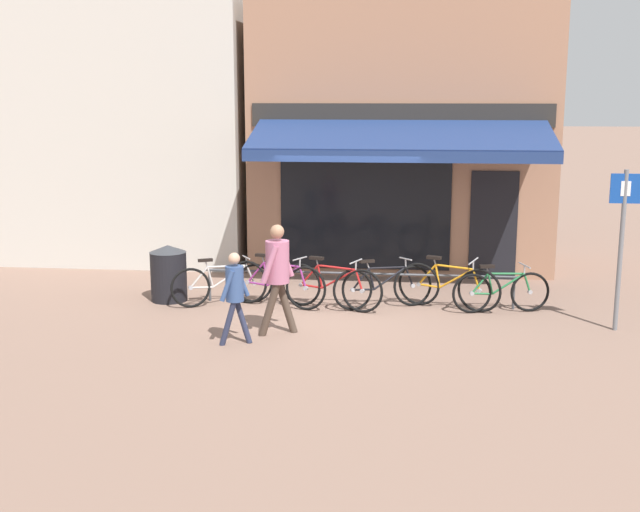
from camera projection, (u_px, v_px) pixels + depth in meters
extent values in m
plane|color=#846656|center=(342.00, 311.00, 13.30)|extent=(160.00, 160.00, 0.00)
cube|color=#9E7056|center=(401.00, 133.00, 16.73)|extent=(6.03, 3.00, 5.45)
cube|color=black|center=(365.00, 213.00, 15.62)|extent=(3.31, 0.04, 2.20)
cube|color=black|center=(493.00, 226.00, 15.40)|extent=(0.90, 0.04, 2.10)
cube|color=#282623|center=(401.00, 115.00, 15.17)|extent=(5.73, 0.06, 0.44)
cube|color=navy|center=(400.00, 135.00, 14.38)|extent=(5.42, 1.81, 0.50)
cube|color=navy|center=(399.00, 157.00, 13.57)|extent=(5.42, 0.03, 0.20)
cube|color=beige|center=(119.00, 114.00, 17.81)|extent=(6.09, 4.00, 6.21)
cylinder|color=#47494F|center=(359.00, 274.00, 13.58)|extent=(5.28, 0.04, 0.04)
cylinder|color=#47494F|center=(210.00, 285.00, 13.91)|extent=(0.04, 0.04, 0.55)
cylinder|color=#47494F|center=(514.00, 293.00, 13.35)|extent=(0.04, 0.04, 0.55)
torus|color=black|center=(254.00, 283.00, 13.80)|extent=(0.66, 0.37, 0.68)
cylinder|color=#9E9EA3|center=(254.00, 283.00, 13.80)|extent=(0.09, 0.09, 0.07)
torus|color=black|center=(190.00, 288.00, 13.47)|extent=(0.66, 0.37, 0.68)
cylinder|color=#9E9EA3|center=(190.00, 288.00, 13.47)|extent=(0.09, 0.09, 0.07)
cylinder|color=#BCB7B2|center=(230.00, 276.00, 13.66)|extent=(0.56, 0.31, 0.36)
cylinder|color=#BCB7B2|center=(227.00, 266.00, 13.62)|extent=(0.63, 0.31, 0.05)
cylinder|color=#BCB7B2|center=(210.00, 277.00, 13.55)|extent=(0.12, 0.04, 0.36)
cylinder|color=#BCB7B2|center=(202.00, 287.00, 13.53)|extent=(0.37, 0.19, 0.05)
cylinder|color=#BCB7B2|center=(199.00, 277.00, 13.50)|extent=(0.30, 0.19, 0.35)
cylinder|color=#BCB7B2|center=(250.00, 274.00, 13.76)|extent=(0.16, 0.06, 0.33)
cylinder|color=#9E9EA3|center=(206.00, 264.00, 13.51)|extent=(0.06, 0.03, 0.11)
cube|color=black|center=(205.00, 260.00, 13.50)|extent=(0.26, 0.19, 0.06)
cylinder|color=#9E9EA3|center=(246.00, 261.00, 13.72)|extent=(0.04, 0.05, 0.14)
cylinder|color=#9E9EA3|center=(246.00, 257.00, 13.71)|extent=(0.24, 0.48, 0.07)
torus|color=black|center=(306.00, 288.00, 13.31)|extent=(0.74, 0.32, 0.74)
cylinder|color=#9E9EA3|center=(306.00, 288.00, 13.31)|extent=(0.09, 0.08, 0.07)
torus|color=black|center=(248.00, 282.00, 13.74)|extent=(0.74, 0.32, 0.74)
cylinder|color=#9E9EA3|center=(248.00, 282.00, 13.74)|extent=(0.09, 0.08, 0.07)
cylinder|color=#892D7A|center=(284.00, 276.00, 13.45)|extent=(0.60, 0.19, 0.39)
cylinder|color=#892D7A|center=(282.00, 265.00, 13.44)|extent=(0.65, 0.24, 0.05)
cylinder|color=#892D7A|center=(266.00, 274.00, 13.58)|extent=(0.12, 0.10, 0.39)
cylinder|color=#892D7A|center=(258.00, 284.00, 13.67)|extent=(0.38, 0.15, 0.05)
cylinder|color=#892D7A|center=(256.00, 272.00, 13.66)|extent=(0.33, 0.10, 0.39)
cylinder|color=#892D7A|center=(303.00, 278.00, 13.31)|extent=(0.15, 0.11, 0.36)
cylinder|color=#9E9EA3|center=(263.00, 259.00, 13.57)|extent=(0.06, 0.05, 0.11)
cube|color=black|center=(262.00, 255.00, 13.57)|extent=(0.26, 0.17, 0.06)
cylinder|color=#9E9EA3|center=(300.00, 263.00, 13.30)|extent=(0.04, 0.04, 0.14)
cylinder|color=#9E9EA3|center=(300.00, 259.00, 13.29)|extent=(0.18, 0.50, 0.06)
torus|color=black|center=(362.00, 291.00, 13.15)|extent=(0.72, 0.29, 0.73)
cylinder|color=#9E9EA3|center=(362.00, 291.00, 13.15)|extent=(0.09, 0.08, 0.07)
torus|color=black|center=(301.00, 285.00, 13.58)|extent=(0.72, 0.29, 0.73)
cylinder|color=#9E9EA3|center=(301.00, 285.00, 13.58)|extent=(0.09, 0.08, 0.07)
cylinder|color=#B21E1E|center=(339.00, 279.00, 13.29)|extent=(0.60, 0.20, 0.39)
cylinder|color=#B21E1E|center=(337.00, 268.00, 13.27)|extent=(0.66, 0.24, 0.05)
cylinder|color=#B21E1E|center=(320.00, 277.00, 13.42)|extent=(0.12, 0.09, 0.38)
cylinder|color=#B21E1E|center=(312.00, 286.00, 13.51)|extent=(0.38, 0.15, 0.05)
cylinder|color=#B21E1E|center=(310.00, 275.00, 13.49)|extent=(0.33, 0.12, 0.38)
cylinder|color=#B21E1E|center=(359.00, 280.00, 13.14)|extent=(0.15, 0.10, 0.35)
cylinder|color=#9E9EA3|center=(317.00, 262.00, 13.40)|extent=(0.06, 0.04, 0.11)
cube|color=black|center=(316.00, 258.00, 13.40)|extent=(0.26, 0.17, 0.05)
cylinder|color=#9E9EA3|center=(356.00, 266.00, 13.13)|extent=(0.03, 0.04, 0.14)
cylinder|color=#9E9EA3|center=(356.00, 261.00, 13.12)|extent=(0.18, 0.50, 0.05)
torus|color=black|center=(413.00, 286.00, 13.58)|extent=(0.69, 0.38, 0.70)
cylinder|color=#9E9EA3|center=(413.00, 286.00, 13.58)|extent=(0.09, 0.09, 0.08)
torus|color=black|center=(353.00, 290.00, 13.29)|extent=(0.69, 0.38, 0.70)
cylinder|color=#9E9EA3|center=(353.00, 290.00, 13.29)|extent=(0.09, 0.09, 0.08)
cylinder|color=black|center=(390.00, 278.00, 13.46)|extent=(0.55, 0.29, 0.37)
cylinder|color=black|center=(387.00, 268.00, 13.43)|extent=(0.62, 0.28, 0.05)
cylinder|color=black|center=(371.00, 279.00, 13.37)|extent=(0.12, 0.04, 0.37)
cylinder|color=black|center=(363.00, 290.00, 13.34)|extent=(0.36, 0.17, 0.05)
cylinder|color=black|center=(361.00, 279.00, 13.32)|extent=(0.30, 0.19, 0.36)
cylinder|color=black|center=(409.00, 276.00, 13.55)|extent=(0.16, 0.05, 0.34)
cylinder|color=#9E9EA3|center=(368.00, 265.00, 13.33)|extent=(0.06, 0.03, 0.11)
cube|color=black|center=(367.00, 261.00, 13.32)|extent=(0.26, 0.19, 0.06)
cylinder|color=#9E9EA3|center=(406.00, 263.00, 13.52)|extent=(0.04, 0.05, 0.14)
cylinder|color=#9E9EA3|center=(406.00, 259.00, 13.51)|extent=(0.22, 0.49, 0.08)
torus|color=black|center=(479.00, 291.00, 13.14)|extent=(0.72, 0.31, 0.74)
cylinder|color=#9E9EA3|center=(479.00, 291.00, 13.14)|extent=(0.09, 0.08, 0.07)
torus|color=black|center=(419.00, 284.00, 13.59)|extent=(0.72, 0.31, 0.74)
cylinder|color=#9E9EA3|center=(419.00, 284.00, 13.59)|extent=(0.09, 0.08, 0.07)
cylinder|color=orange|center=(456.00, 279.00, 13.28)|extent=(0.56, 0.24, 0.39)
cylinder|color=orange|center=(454.00, 267.00, 13.25)|extent=(0.62, 0.25, 0.05)
cylinder|color=orange|center=(438.00, 276.00, 13.41)|extent=(0.12, 0.06, 0.39)
cylinder|color=orange|center=(429.00, 286.00, 13.52)|extent=(0.36, 0.16, 0.05)
cylinder|color=orange|center=(427.00, 274.00, 13.49)|extent=(0.30, 0.15, 0.39)
cylinder|color=orange|center=(476.00, 280.00, 13.13)|extent=(0.15, 0.07, 0.36)
cylinder|color=#9E9EA3|center=(435.00, 262.00, 13.38)|extent=(0.06, 0.04, 0.11)
cube|color=black|center=(434.00, 258.00, 13.38)|extent=(0.26, 0.18, 0.05)
cylinder|color=#9E9EA3|center=(473.00, 265.00, 13.10)|extent=(0.03, 0.04, 0.14)
cylinder|color=#9E9EA3|center=(473.00, 261.00, 13.08)|extent=(0.20, 0.50, 0.04)
torus|color=black|center=(530.00, 292.00, 13.21)|extent=(0.66, 0.20, 0.66)
cylinder|color=#9E9EA3|center=(530.00, 292.00, 13.21)|extent=(0.08, 0.08, 0.07)
torus|color=black|center=(472.00, 293.00, 13.12)|extent=(0.66, 0.20, 0.66)
cylinder|color=#9E9EA3|center=(472.00, 293.00, 13.12)|extent=(0.08, 0.08, 0.07)
cylinder|color=#23703D|center=(508.00, 284.00, 13.15)|extent=(0.54, 0.16, 0.35)
cylinder|color=#23703D|center=(506.00, 274.00, 13.12)|extent=(0.60, 0.16, 0.05)
cylinder|color=#23703D|center=(490.00, 284.00, 13.12)|extent=(0.11, 0.04, 0.35)
cylinder|color=#23703D|center=(482.00, 294.00, 13.13)|extent=(0.35, 0.10, 0.05)
cylinder|color=#23703D|center=(480.00, 284.00, 13.10)|extent=(0.30, 0.11, 0.35)
cylinder|color=#23703D|center=(527.00, 283.00, 13.18)|extent=(0.14, 0.05, 0.32)
cylinder|color=#9E9EA3|center=(488.00, 271.00, 13.08)|extent=(0.06, 0.03, 0.11)
cube|color=black|center=(487.00, 266.00, 13.07)|extent=(0.26, 0.15, 0.05)
cylinder|color=#9E9EA3|center=(524.00, 270.00, 13.14)|extent=(0.03, 0.04, 0.14)
cylinder|color=#9E9EA3|center=(525.00, 265.00, 13.13)|extent=(0.13, 0.51, 0.04)
cylinder|color=#47382D|center=(269.00, 310.00, 11.87)|extent=(0.35, 0.13, 0.82)
cylinder|color=#47382D|center=(286.00, 307.00, 12.05)|extent=(0.35, 0.13, 0.82)
cylinder|color=#B26684|center=(277.00, 262.00, 11.82)|extent=(0.37, 0.37, 0.63)
sphere|color=#A87A5B|center=(277.00, 232.00, 11.73)|extent=(0.21, 0.21, 0.21)
cylinder|color=#B26684|center=(285.00, 259.00, 12.02)|extent=(0.29, 0.18, 0.56)
cylinder|color=#B26684|center=(270.00, 265.00, 11.63)|extent=(0.29, 0.18, 0.56)
cylinder|color=#282D47|center=(228.00, 324.00, 11.42)|extent=(0.27, 0.09, 0.66)
cylinder|color=#282D47|center=(243.00, 321.00, 11.54)|extent=(0.27, 0.09, 0.66)
cylinder|color=#334C7F|center=(235.00, 284.00, 11.37)|extent=(0.26, 0.26, 0.51)
sphere|color=tan|center=(234.00, 258.00, 11.30)|extent=(0.17, 0.17, 0.17)
cylinder|color=#334C7F|center=(242.00, 281.00, 11.51)|extent=(0.23, 0.12, 0.45)
cylinder|color=#334C7F|center=(227.00, 286.00, 11.23)|extent=(0.23, 0.12, 0.45)
cylinder|color=black|center=(169.00, 276.00, 13.90)|extent=(0.62, 0.62, 0.86)
cone|color=#33353A|center=(168.00, 249.00, 13.80)|extent=(0.64, 0.64, 0.12)
cylinder|color=slate|center=(621.00, 251.00, 11.99)|extent=(0.07, 0.07, 2.45)
cube|color=#14429E|center=(626.00, 189.00, 11.79)|extent=(0.44, 0.02, 0.44)
cube|color=white|center=(626.00, 189.00, 11.78)|extent=(0.14, 0.01, 0.22)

